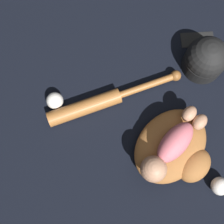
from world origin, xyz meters
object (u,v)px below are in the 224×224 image
object	(u,v)px
baseball_glove	(174,149)
baseball	(55,101)
baseball_spare	(220,186)
baby_figure	(171,148)
baseball_bat	(99,102)
baseball_cap	(206,59)

from	to	relation	value
baseball_glove	baseball	distance (m)	0.53
baseball_glove	baseball_spare	distance (m)	0.22
baby_figure	baseball_bat	xyz separation A→B (m)	(-0.08, -0.33, -0.11)
baseball_glove	baby_figure	bearing A→B (deg)	-54.75
baseball	baseball_spare	size ratio (longest dim) A/B	0.99
baseball	baseball_cap	distance (m)	0.65
baseball_bat	baseball_cap	bearing A→B (deg)	135.49
baby_figure	baseball	world-z (taller)	baby_figure
baseball_glove	baseball_spare	world-z (taller)	baseball_glove
baby_figure	baseball_spare	world-z (taller)	baby_figure
baseball_cap	baby_figure	bearing A→B (deg)	-1.06
baseball_glove	baseball_cap	xyz separation A→B (m)	(-0.40, -0.02, 0.02)
baby_figure	baseball_cap	distance (m)	0.43
baseball_glove	baby_figure	world-z (taller)	baby_figure
baseball_glove	baby_figure	distance (m)	0.10
baseball_spare	baseball_cap	distance (m)	0.52
baseball_glove	baseball_bat	bearing A→B (deg)	-99.29
baseball	baseball_spare	distance (m)	0.74
baseball_glove	baseball	world-z (taller)	baseball_glove
baseball	baseball_bat	bearing A→B (deg)	111.54
baseball_bat	baby_figure	bearing A→B (deg)	76.83
baby_figure	baseball_spare	distance (m)	0.27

